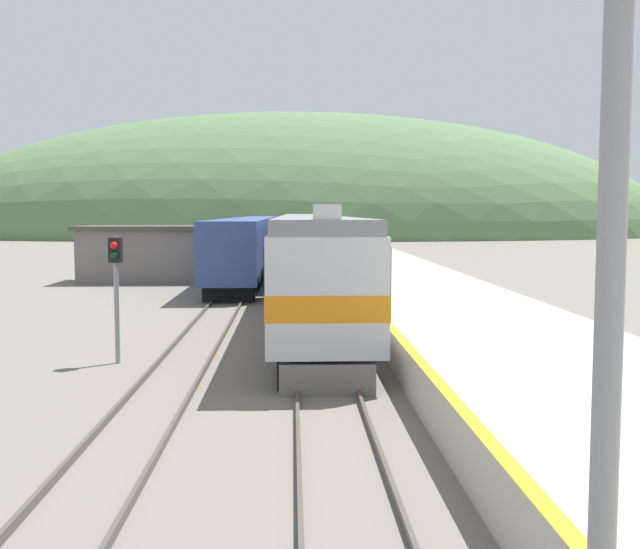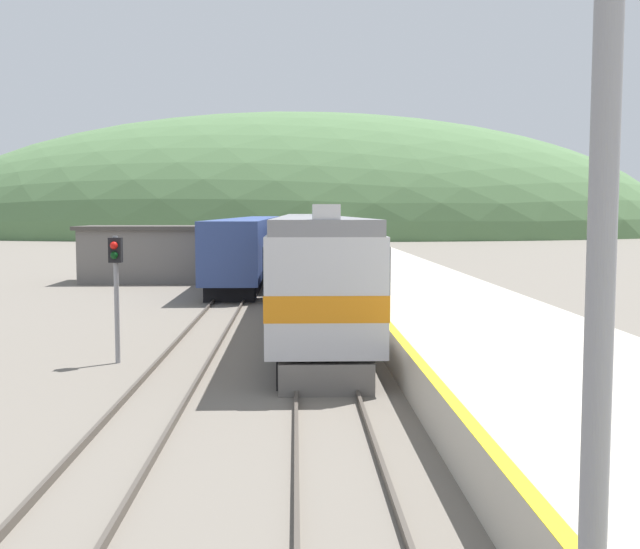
# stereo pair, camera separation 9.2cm
# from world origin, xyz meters

# --- Properties ---
(track_main) EXTENTS (1.52, 180.00, 0.16)m
(track_main) POSITION_xyz_m (0.00, 70.00, 0.08)
(track_main) COLOR #4C443D
(track_main) RESTS_ON ground
(track_siding) EXTENTS (1.51, 180.00, 0.16)m
(track_siding) POSITION_xyz_m (-3.93, 70.00, 0.08)
(track_siding) COLOR #4C443D
(track_siding) RESTS_ON ground
(platform) EXTENTS (6.37, 140.00, 1.10)m
(platform) POSITION_xyz_m (5.03, 50.00, 0.54)
(platform) COLOR #BCB5A5
(platform) RESTS_ON ground
(distant_hills) EXTENTS (140.30, 63.13, 45.13)m
(distant_hills) POSITION_xyz_m (0.00, 141.68, 0.00)
(distant_hills) COLOR #517547
(distant_hills) RESTS_ON ground
(station_shed) EXTENTS (9.32, 4.52, 3.49)m
(station_shed) POSITION_xyz_m (-9.41, 48.56, 1.77)
(station_shed) COLOR slate
(station_shed) RESTS_ON ground
(express_train_lead_car) EXTENTS (2.97, 21.35, 4.51)m
(express_train_lead_car) POSITION_xyz_m (0.00, 29.19, 2.27)
(express_train_lead_car) COLOR black
(express_train_lead_car) RESTS_ON ground
(carriage_second) EXTENTS (2.96, 19.71, 4.15)m
(carriage_second) POSITION_xyz_m (0.00, 50.84, 2.26)
(carriage_second) COLOR black
(carriage_second) RESTS_ON ground
(carriage_third) EXTENTS (2.96, 19.71, 4.15)m
(carriage_third) POSITION_xyz_m (0.00, 71.43, 2.26)
(carriage_third) COLOR black
(carriage_third) RESTS_ON ground
(siding_train) EXTENTS (2.90, 46.71, 3.90)m
(siding_train) POSITION_xyz_m (-3.93, 59.75, 2.01)
(siding_train) COLOR black
(siding_train) RESTS_ON ground
(signal_post_siding) EXTENTS (0.36, 0.42, 3.66)m
(signal_post_siding) POSITION_xyz_m (-5.84, 22.93, 2.63)
(signal_post_siding) COLOR gray
(signal_post_siding) RESTS_ON ground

